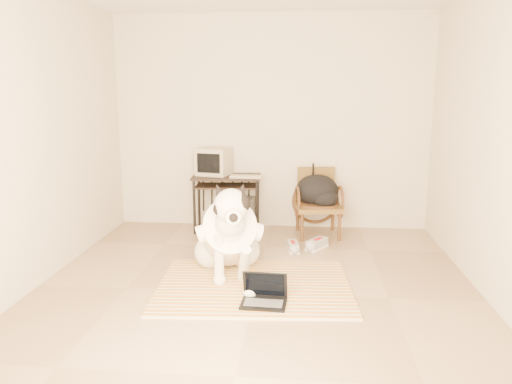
# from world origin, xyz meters

# --- Properties ---
(floor) EXTENTS (4.50, 4.50, 0.00)m
(floor) POSITION_xyz_m (0.00, 0.00, 0.00)
(floor) COLOR #907658
(floor) RESTS_ON ground
(wall_back) EXTENTS (4.50, 0.00, 4.50)m
(wall_back) POSITION_xyz_m (0.00, 2.25, 1.35)
(wall_back) COLOR beige
(wall_back) RESTS_ON floor
(wall_front) EXTENTS (4.50, 0.00, 4.50)m
(wall_front) POSITION_xyz_m (0.00, -2.25, 1.35)
(wall_front) COLOR beige
(wall_front) RESTS_ON floor
(wall_left) EXTENTS (0.00, 4.50, 4.50)m
(wall_left) POSITION_xyz_m (-2.00, 0.00, 1.35)
(wall_left) COLOR beige
(wall_left) RESTS_ON floor
(wall_right) EXTENTS (0.00, 4.50, 4.50)m
(wall_right) POSITION_xyz_m (2.00, 0.00, 1.35)
(wall_right) COLOR beige
(wall_right) RESTS_ON floor
(rug) EXTENTS (1.83, 1.44, 0.02)m
(rug) POSITION_xyz_m (-0.02, 0.14, 0.01)
(rug) COLOR orange
(rug) RESTS_ON floor
(dog) EXTENTS (0.70, 1.31, 1.00)m
(dog) POSITION_xyz_m (-0.29, 0.43, 0.40)
(dog) COLOR white
(dog) RESTS_ON rug
(laptop) EXTENTS (0.39, 0.29, 0.26)m
(laptop) POSITION_xyz_m (0.10, -0.24, 0.08)
(laptop) COLOR black
(laptop) RESTS_ON rug
(computer_desk) EXTENTS (0.87, 0.52, 0.71)m
(computer_desk) POSITION_xyz_m (-0.54, 1.97, 0.61)
(computer_desk) COLOR black
(computer_desk) RESTS_ON floor
(crt_monitor) EXTENTS (0.45, 0.44, 0.34)m
(crt_monitor) POSITION_xyz_m (-0.71, 2.05, 0.88)
(crt_monitor) COLOR tan
(crt_monitor) RESTS_ON computer_desk
(desk_keyboard) EXTENTS (0.39, 0.15, 0.03)m
(desk_keyboard) POSITION_xyz_m (-0.28, 1.87, 0.72)
(desk_keyboard) COLOR tan
(desk_keyboard) RESTS_ON computer_desk
(pc_tower) EXTENTS (0.23, 0.45, 0.40)m
(pc_tower) POSITION_xyz_m (-0.31, 2.01, 0.20)
(pc_tower) COLOR #4C4C4F
(pc_tower) RESTS_ON floor
(rattan_chair) EXTENTS (0.60, 0.58, 0.82)m
(rattan_chair) POSITION_xyz_m (0.60, 1.88, 0.41)
(rattan_chair) COLOR brown
(rattan_chair) RESTS_ON floor
(backpack) EXTENTS (0.52, 0.45, 0.38)m
(backpack) POSITION_xyz_m (0.61, 1.84, 0.55)
(backpack) COLOR black
(backpack) RESTS_ON rattan_chair
(sneaker_left) EXTENTS (0.15, 0.29, 0.10)m
(sneaker_left) POSITION_xyz_m (0.32, 1.22, 0.04)
(sneaker_left) COLOR silver
(sneaker_left) RESTS_ON floor
(sneaker_right) EXTENTS (0.28, 0.33, 0.11)m
(sneaker_right) POSITION_xyz_m (0.59, 1.32, 0.05)
(sneaker_right) COLOR silver
(sneaker_right) RESTS_ON floor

